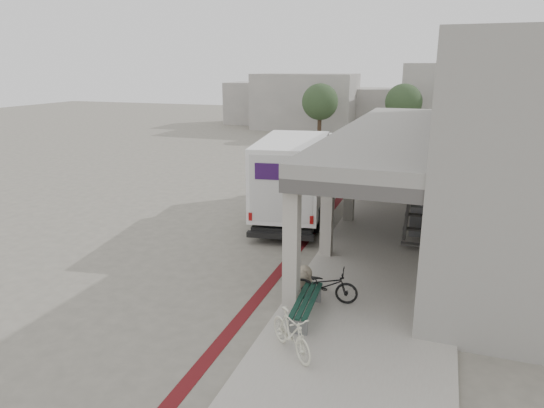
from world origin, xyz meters
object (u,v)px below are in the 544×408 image
at_px(bicycle_black, 325,285).
at_px(bicycle_cream, 291,333).
at_px(bench, 306,304).
at_px(fedex_truck, 295,174).
at_px(utility_cabinet, 417,220).

distance_m(bicycle_black, bicycle_cream, 2.64).
xyz_separation_m(bench, bicycle_black, (0.24, 0.96, 0.12)).
xyz_separation_m(bench, bicycle_cream, (0.12, -1.68, 0.14)).
height_order(bicycle_black, bicycle_cream, bicycle_cream).
bearing_deg(fedex_truck, bicycle_cream, -82.49).
bearing_deg(bicycle_black, fedex_truck, 16.16).
height_order(utility_cabinet, bicycle_cream, utility_cabinet).
relative_size(bench, bicycle_black, 1.18).
xyz_separation_m(fedex_truck, bench, (2.90, -8.65, -1.36)).
relative_size(bicycle_black, bicycle_cream, 1.09).
bearing_deg(bench, bicycle_black, 72.76).
height_order(utility_cabinet, bicycle_black, utility_cabinet).
relative_size(fedex_truck, utility_cabinet, 7.33).
xyz_separation_m(fedex_truck, bicycle_black, (3.14, -7.69, -1.24)).
bearing_deg(bicycle_cream, fedex_truck, 59.67).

